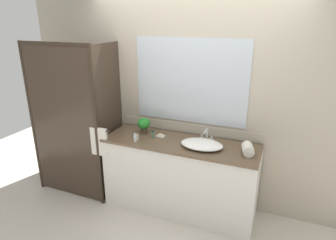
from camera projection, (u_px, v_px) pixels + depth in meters
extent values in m
plane|color=beige|center=(179.00, 208.00, 3.61)|extent=(8.00, 8.00, 0.00)
cube|color=#B2A893|center=(190.00, 101.00, 3.48)|extent=(4.40, 0.05, 2.60)
cube|color=#B2A893|center=(189.00, 129.00, 3.57)|extent=(1.80, 0.01, 0.11)
cube|color=silver|center=(190.00, 81.00, 3.38)|extent=(1.37, 0.01, 1.00)
cube|color=silver|center=(180.00, 177.00, 3.48)|extent=(1.80, 0.56, 0.87)
cube|color=brown|center=(180.00, 143.00, 3.32)|extent=(1.80, 0.58, 0.03)
cylinder|color=#2D2319|center=(32.00, 120.00, 3.75)|extent=(0.04, 0.04, 2.00)
cylinder|color=#2D2319|center=(96.00, 131.00, 3.39)|extent=(0.04, 0.04, 2.00)
cube|color=#2D2319|center=(52.00, 43.00, 3.24)|extent=(1.00, 0.04, 0.04)
cube|color=#382B21|center=(63.00, 125.00, 3.57)|extent=(0.96, 0.01, 1.96)
cube|color=#382B21|center=(110.00, 123.00, 3.64)|extent=(0.01, 0.57, 1.96)
cylinder|color=#2D2319|center=(98.00, 130.00, 3.39)|extent=(0.32, 0.02, 0.02)
cube|color=silver|center=(99.00, 142.00, 3.44)|extent=(0.22, 0.04, 0.35)
ellipsoid|color=white|center=(202.00, 144.00, 3.17)|extent=(0.47, 0.33, 0.07)
cube|color=silver|center=(207.00, 140.00, 3.36)|extent=(0.17, 0.04, 0.02)
cylinder|color=silver|center=(207.00, 134.00, 3.34)|extent=(0.02, 0.02, 0.12)
cylinder|color=silver|center=(206.00, 131.00, 3.26)|extent=(0.02, 0.13, 0.02)
cylinder|color=silver|center=(202.00, 136.00, 3.38)|extent=(0.02, 0.02, 0.04)
cylinder|color=silver|center=(212.00, 138.00, 3.33)|extent=(0.02, 0.02, 0.04)
cylinder|color=#473828|center=(144.00, 130.00, 3.57)|extent=(0.08, 0.08, 0.07)
ellipsoid|color=#247A27|center=(144.00, 123.00, 3.54)|extent=(0.16, 0.16, 0.14)
cube|color=silver|center=(161.00, 136.00, 3.47)|extent=(0.10, 0.07, 0.01)
ellipsoid|color=beige|center=(161.00, 135.00, 3.46)|extent=(0.07, 0.04, 0.02)
cylinder|color=#4C7056|center=(153.00, 135.00, 3.42)|extent=(0.03, 0.03, 0.08)
cylinder|color=black|center=(153.00, 131.00, 3.40)|extent=(0.03, 0.03, 0.01)
cylinder|color=silver|center=(137.00, 137.00, 3.37)|extent=(0.03, 0.03, 0.07)
cylinder|color=#9E895B|center=(137.00, 134.00, 3.35)|extent=(0.02, 0.02, 0.01)
cylinder|color=silver|center=(135.00, 138.00, 3.32)|extent=(0.03, 0.03, 0.09)
cylinder|color=#B7B2A8|center=(135.00, 134.00, 3.30)|extent=(0.03, 0.03, 0.01)
cylinder|color=silver|center=(248.00, 149.00, 3.00)|extent=(0.16, 0.20, 0.12)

